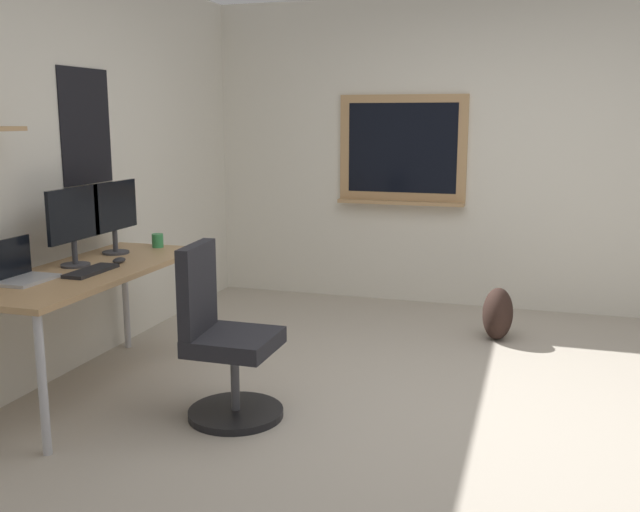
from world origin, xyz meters
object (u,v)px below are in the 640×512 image
(keyboard, at_px, (91,271))
(computer_mouse, at_px, (119,260))
(office_chair, at_px, (223,344))
(coffee_mug, at_px, (158,241))
(monitor_primary, at_px, (74,221))
(laptop, at_px, (20,271))
(backpack, at_px, (498,314))
(monitor_secondary, at_px, (115,212))
(desk, at_px, (89,280))

(keyboard, xyz_separation_m, computer_mouse, (0.28, 0.00, 0.01))
(office_chair, relative_size, keyboard, 2.57)
(coffee_mug, bearing_deg, monitor_primary, 168.85)
(coffee_mug, bearing_deg, computer_mouse, -174.72)
(laptop, relative_size, keyboard, 0.84)
(backpack, bearing_deg, keyboard, 130.56)
(laptop, bearing_deg, coffee_mug, -9.44)
(monitor_primary, bearing_deg, office_chair, -98.13)
(monitor_secondary, bearing_deg, monitor_primary, 180.00)
(keyboard, bearing_deg, office_chair, -91.21)
(monitor_secondary, distance_m, backpack, 2.79)
(desk, distance_m, keyboard, 0.14)
(office_chair, bearing_deg, backpack, -35.74)
(office_chair, distance_m, monitor_primary, 1.18)
(office_chair, distance_m, computer_mouse, 0.94)
(monitor_primary, xyz_separation_m, monitor_secondary, (0.42, 0.00, 0.00))
(keyboard, bearing_deg, laptop, 141.24)
(monitor_primary, bearing_deg, keyboard, -123.87)
(desk, relative_size, coffee_mug, 18.21)
(desk, distance_m, office_chair, 0.94)
(office_chair, xyz_separation_m, monitor_primary, (0.14, 1.00, 0.61))
(desk, xyz_separation_m, monitor_primary, (0.04, 0.11, 0.34))
(desk, xyz_separation_m, backpack, (1.76, -2.23, -0.49))
(desk, relative_size, backpack, 4.34)
(keyboard, relative_size, coffee_mug, 4.02)
(keyboard, height_order, backpack, keyboard)
(keyboard, xyz_separation_m, coffee_mug, (0.82, 0.05, 0.04))
(monitor_primary, distance_m, backpack, 3.01)
(keyboard, bearing_deg, desk, 44.24)
(coffee_mug, bearing_deg, office_chair, -134.19)
(desk, relative_size, laptop, 5.40)
(backpack, bearing_deg, laptop, 131.81)
(monitor_primary, bearing_deg, desk, -111.64)
(laptop, distance_m, coffee_mug, 1.13)
(coffee_mug, xyz_separation_m, backpack, (1.02, -2.20, -0.60))
(monitor_secondary, height_order, keyboard, monitor_secondary)
(backpack, bearing_deg, desk, 128.20)
(monitor_primary, distance_m, coffee_mug, 0.74)
(laptop, distance_m, monitor_primary, 0.47)
(office_chair, height_order, monitor_secondary, monitor_secondary)
(computer_mouse, distance_m, backpack, 2.71)
(office_chair, bearing_deg, keyboard, 88.79)
(laptop, height_order, keyboard, laptop)
(office_chair, height_order, laptop, laptop)
(laptop, bearing_deg, keyboard, -38.76)
(keyboard, distance_m, backpack, 2.88)
(monitor_primary, height_order, computer_mouse, monitor_primary)
(keyboard, height_order, coffee_mug, coffee_mug)
(monitor_secondary, bearing_deg, desk, -167.09)
(monitor_primary, bearing_deg, computer_mouse, -50.49)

